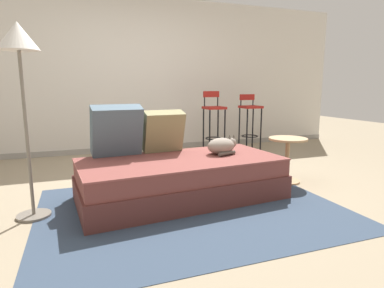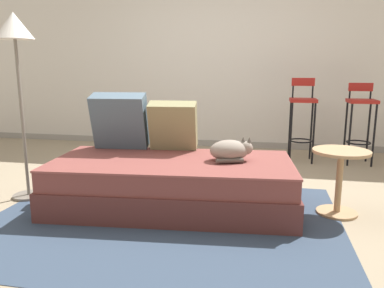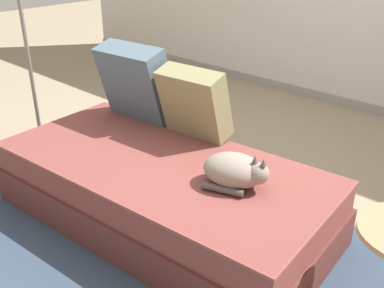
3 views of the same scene
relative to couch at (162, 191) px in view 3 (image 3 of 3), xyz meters
name	(u,v)px [view 3 (image 3 of 3)]	position (x,y,z in m)	size (l,w,h in m)	color
ground_plane	(206,194)	(0.00, 0.40, -0.21)	(16.00, 16.00, 0.00)	gray
wall_baseboard_trim	(351,103)	(0.00, 2.60, -0.16)	(8.00, 0.02, 0.09)	gray
area_rug	(125,242)	(0.00, -0.30, -0.21)	(2.69, 2.06, 0.01)	#334256
couch	(162,191)	(0.00, 0.00, 0.00)	(2.07, 1.12, 0.41)	brown
throw_pillow_corner	(136,82)	(-0.58, 0.33, 0.47)	(0.52, 0.35, 0.53)	#4C6070
throw_pillow_middle	(194,103)	(-0.08, 0.37, 0.43)	(0.45, 0.30, 0.46)	#847F56
cat	(236,171)	(0.48, 0.07, 0.29)	(0.38, 0.33, 0.20)	gray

